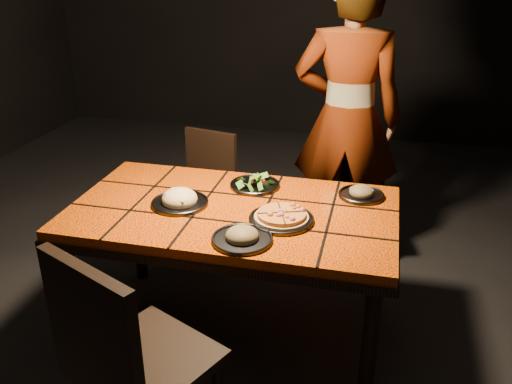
% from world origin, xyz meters
% --- Properties ---
extents(room_shell, '(6.04, 7.04, 3.08)m').
position_xyz_m(room_shell, '(0.00, 0.00, 1.50)').
color(room_shell, black).
rests_on(room_shell, ground).
extents(dining_table, '(1.62, 0.92, 0.75)m').
position_xyz_m(dining_table, '(0.00, 0.00, 0.67)').
color(dining_table, '#D64C06').
rests_on(dining_table, ground).
extents(chair_near, '(0.61, 0.61, 1.01)m').
position_xyz_m(chair_near, '(-0.14, -0.93, 0.58)').
color(chair_near, black).
rests_on(chair_near, ground).
extents(chair_far_left, '(0.44, 0.44, 0.82)m').
position_xyz_m(chair_far_left, '(-0.44, 0.83, 0.47)').
color(chair_far_left, black).
rests_on(chair_far_left, ground).
extents(chair_far_right, '(0.43, 0.43, 0.82)m').
position_xyz_m(chair_far_right, '(0.56, 1.05, 0.47)').
color(chair_far_right, black).
rests_on(chair_far_right, ground).
extents(diner, '(0.69, 0.47, 1.87)m').
position_xyz_m(diner, '(0.46, 1.01, 0.94)').
color(diner, brown).
rests_on(diner, ground).
extents(plate_pizza, '(0.33, 0.33, 0.04)m').
position_xyz_m(plate_pizza, '(0.26, -0.08, 0.77)').
color(plate_pizza, '#343439').
rests_on(plate_pizza, dining_table).
extents(plate_pasta, '(0.29, 0.29, 0.09)m').
position_xyz_m(plate_pasta, '(-0.27, -0.03, 0.77)').
color(plate_pasta, '#343439').
rests_on(plate_pasta, dining_table).
extents(plate_salad, '(0.27, 0.27, 0.07)m').
position_xyz_m(plate_salad, '(0.05, 0.28, 0.78)').
color(plate_salad, '#343439').
rests_on(plate_salad, dining_table).
extents(plate_mushroom_a, '(0.27, 0.27, 0.09)m').
position_xyz_m(plate_mushroom_a, '(0.13, -0.31, 0.77)').
color(plate_mushroom_a, '#343439').
rests_on(plate_mushroom_a, dining_table).
extents(plate_mushroom_b, '(0.23, 0.23, 0.08)m').
position_xyz_m(plate_mushroom_b, '(0.61, 0.28, 0.77)').
color(plate_mushroom_b, '#343439').
rests_on(plate_mushroom_b, dining_table).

